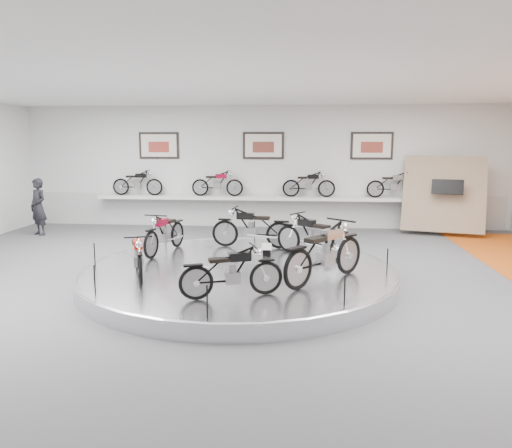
# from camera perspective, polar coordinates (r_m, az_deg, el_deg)

# --- Properties ---
(floor) EXTENTS (16.00, 16.00, 0.00)m
(floor) POSITION_cam_1_polar(r_m,az_deg,el_deg) (10.02, -2.21, -7.10)
(floor) COLOR #515154
(floor) RESTS_ON ground
(ceiling) EXTENTS (16.00, 16.00, 0.00)m
(ceiling) POSITION_cam_1_polar(r_m,az_deg,el_deg) (9.67, -2.37, 16.24)
(ceiling) COLOR white
(ceiling) RESTS_ON wall_back
(wall_back) EXTENTS (16.00, 0.00, 16.00)m
(wall_back) POSITION_cam_1_polar(r_m,az_deg,el_deg) (16.59, 0.85, 6.53)
(wall_back) COLOR silver
(wall_back) RESTS_ON floor
(wall_front) EXTENTS (16.00, 0.00, 16.00)m
(wall_front) POSITION_cam_1_polar(r_m,az_deg,el_deg) (2.94, -20.31, -8.25)
(wall_front) COLOR silver
(wall_front) RESTS_ON floor
(dado_band) EXTENTS (15.68, 0.04, 1.10)m
(dado_band) POSITION_cam_1_polar(r_m,az_deg,el_deg) (16.71, 0.84, 1.56)
(dado_band) COLOR #BCBCBA
(dado_band) RESTS_ON floor
(display_platform) EXTENTS (6.40, 6.40, 0.30)m
(display_platform) POSITION_cam_1_polar(r_m,az_deg,el_deg) (10.27, -2.00, -5.83)
(display_platform) COLOR silver
(display_platform) RESTS_ON floor
(platform_rim) EXTENTS (6.40, 6.40, 0.10)m
(platform_rim) POSITION_cam_1_polar(r_m,az_deg,el_deg) (10.24, -2.00, -5.18)
(platform_rim) COLOR #B2B2BA
(platform_rim) RESTS_ON display_platform
(shelf) EXTENTS (11.00, 0.55, 0.10)m
(shelf) POSITION_cam_1_polar(r_m,az_deg,el_deg) (16.38, 0.77, 2.98)
(shelf) COLOR silver
(shelf) RESTS_ON wall_back
(poster_left) EXTENTS (1.35, 0.06, 0.88)m
(poster_left) POSITION_cam_1_polar(r_m,az_deg,el_deg) (17.15, -11.03, 8.80)
(poster_left) COLOR silver
(poster_left) RESTS_ON wall_back
(poster_center) EXTENTS (1.35, 0.06, 0.88)m
(poster_center) POSITION_cam_1_polar(r_m,az_deg,el_deg) (16.53, 0.85, 8.95)
(poster_center) COLOR silver
(poster_center) RESTS_ON wall_back
(poster_right) EXTENTS (1.35, 0.06, 0.88)m
(poster_right) POSITION_cam_1_polar(r_m,az_deg,el_deg) (16.64, 13.10, 8.71)
(poster_right) COLOR silver
(poster_right) RESTS_ON wall_back
(display_panel) EXTENTS (2.56, 1.52, 2.30)m
(display_panel) POSITION_cam_1_polar(r_m,az_deg,el_deg) (16.30, 20.66, 3.22)
(display_panel) COLOR #907D5E
(display_panel) RESTS_ON floor
(shelf_bike_a) EXTENTS (1.22, 0.43, 0.73)m
(shelf_bike_a) POSITION_cam_1_polar(r_m,az_deg,el_deg) (17.17, -13.39, 4.42)
(shelf_bike_a) COLOR black
(shelf_bike_a) RESTS_ON shelf
(shelf_bike_b) EXTENTS (1.22, 0.43, 0.73)m
(shelf_bike_b) POSITION_cam_1_polar(r_m,az_deg,el_deg) (16.52, -4.44, 4.46)
(shelf_bike_b) COLOR maroon
(shelf_bike_b) RESTS_ON shelf
(shelf_bike_c) EXTENTS (1.22, 0.43, 0.73)m
(shelf_bike_c) POSITION_cam_1_polar(r_m,az_deg,el_deg) (16.29, 6.05, 4.36)
(shelf_bike_c) COLOR black
(shelf_bike_c) RESTS_ON shelf
(shelf_bike_d) EXTENTS (1.22, 0.43, 0.73)m
(shelf_bike_d) POSITION_cam_1_polar(r_m,az_deg,el_deg) (16.56, 15.46, 4.16)
(shelf_bike_d) COLOR #A0A0A5
(shelf_bike_d) RESTS_ON shelf
(bike_a) EXTENTS (1.68, 1.43, 0.97)m
(bike_a) POSITION_cam_1_polar(r_m,az_deg,el_deg) (11.14, 6.45, -1.31)
(bike_a) COLOR black
(bike_a) RESTS_ON display_platform
(bike_b) EXTENTS (1.73, 0.76, 0.99)m
(bike_b) POSITION_cam_1_polar(r_m,az_deg,el_deg) (12.02, -0.47, -0.40)
(bike_b) COLOR black
(bike_b) RESTS_ON display_platform
(bike_c) EXTENTS (0.90, 1.69, 0.95)m
(bike_c) POSITION_cam_1_polar(r_m,az_deg,el_deg) (11.67, -10.40, -0.97)
(bike_c) COLOR maroon
(bike_c) RESTS_ON display_platform
(bike_d) EXTENTS (1.03, 1.57, 0.87)m
(bike_d) POSITION_cam_1_polar(r_m,az_deg,el_deg) (9.65, -13.34, -3.50)
(bike_d) COLOR #B01000
(bike_d) RESTS_ON display_platform
(bike_e) EXTENTS (1.57, 1.00, 0.87)m
(bike_e) POSITION_cam_1_polar(r_m,az_deg,el_deg) (8.25, -2.81, -5.46)
(bike_e) COLOR black
(bike_e) RESTS_ON display_platform
(bike_f) EXTENTS (1.73, 1.88, 1.12)m
(bike_f) POSITION_cam_1_polar(r_m,az_deg,el_deg) (9.21, 7.89, -3.17)
(bike_f) COLOR #A0A0A5
(bike_f) RESTS_ON display_platform
(visitor) EXTENTS (0.76, 0.68, 1.74)m
(visitor) POSITION_cam_1_polar(r_m,az_deg,el_deg) (16.57, -23.62, 1.81)
(visitor) COLOR black
(visitor) RESTS_ON floor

